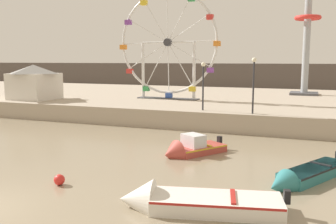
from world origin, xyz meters
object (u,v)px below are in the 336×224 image
object	(u,v)px
motorboat_faded_red	(188,149)
motorboat_teal_painted	(304,176)
promenade_lamp_near	(203,78)
promenade_lamp_far	(254,77)
mooring_buoy_orange	(59,180)
motorboat_white_red_stripe	(185,202)
ferris_wheel_white_frame	(168,45)
drop_tower_steel_tower	(307,37)
carnival_booth_white_ticket	(34,81)

from	to	relation	value
motorboat_faded_red	motorboat_teal_painted	bearing A→B (deg)	100.06
motorboat_faded_red	promenade_lamp_near	xyz separation A→B (m)	(-1.33, 7.49, 3.37)
promenade_lamp_far	mooring_buoy_orange	world-z (taller)	promenade_lamp_far
motorboat_white_red_stripe	motorboat_teal_painted	distance (m)	5.79
ferris_wheel_white_frame	promenade_lamp_far	world-z (taller)	ferris_wheel_white_frame
ferris_wheel_white_frame	promenade_lamp_far	bearing A→B (deg)	-37.99
motorboat_faded_red	ferris_wheel_white_frame	bearing A→B (deg)	-121.53
ferris_wheel_white_frame	drop_tower_steel_tower	size ratio (longest dim) A/B	0.78
motorboat_white_red_stripe	ferris_wheel_white_frame	size ratio (longest dim) A/B	0.57
ferris_wheel_white_frame	drop_tower_steel_tower	xyz separation A→B (m)	(11.83, 9.10, 0.94)
carnival_booth_white_ticket	promenade_lamp_far	distance (m)	20.43
ferris_wheel_white_frame	carnival_booth_white_ticket	size ratio (longest dim) A/B	2.29
ferris_wheel_white_frame	mooring_buoy_orange	size ratio (longest dim) A/B	22.58
motorboat_white_red_stripe	promenade_lamp_near	distance (m)	15.28
motorboat_white_red_stripe	carnival_booth_white_ticket	size ratio (longest dim) A/B	1.31
motorboat_white_red_stripe	motorboat_teal_painted	xyz separation A→B (m)	(3.67, 4.48, -0.02)
drop_tower_steel_tower	carnival_booth_white_ticket	bearing A→B (deg)	-149.41
motorboat_faded_red	promenade_lamp_near	bearing A→B (deg)	-136.48
promenade_lamp_near	motorboat_teal_painted	bearing A→B (deg)	-54.48
promenade_lamp_near	mooring_buoy_orange	world-z (taller)	promenade_lamp_near
motorboat_white_red_stripe	promenade_lamp_far	bearing A→B (deg)	-103.46
mooring_buoy_orange	motorboat_white_red_stripe	bearing A→B (deg)	-5.69
motorboat_teal_painted	drop_tower_steel_tower	xyz separation A→B (m)	(-0.52, 25.62, 7.04)
motorboat_faded_red	mooring_buoy_orange	xyz separation A→B (m)	(-3.37, -6.45, -0.08)
motorboat_white_red_stripe	motorboat_faded_red	bearing A→B (deg)	-85.86
motorboat_faded_red	mooring_buoy_orange	bearing A→B (deg)	5.85
promenade_lamp_far	mooring_buoy_orange	distance (m)	15.14
carnival_booth_white_ticket	mooring_buoy_orange	distance (m)	21.71
promenade_lamp_near	promenade_lamp_far	size ratio (longest dim) A/B	0.91
carnival_booth_white_ticket	promenade_lamp_near	size ratio (longest dim) A/B	1.25
motorboat_teal_painted	carnival_booth_white_ticket	world-z (taller)	carnival_booth_white_ticket
drop_tower_steel_tower	promenade_lamp_far	xyz separation A→B (m)	(-3.01, -16.00, -3.45)
motorboat_faded_red	carnival_booth_white_ticket	bearing A→B (deg)	-83.96
carnival_booth_white_ticket	ferris_wheel_white_frame	bearing A→B (deg)	25.00
motorboat_teal_painted	promenade_lamp_far	xyz separation A→B (m)	(-3.52, 9.63, 3.60)
motorboat_white_red_stripe	promenade_lamp_near	xyz separation A→B (m)	(-3.47, 14.49, 3.39)
motorboat_white_red_stripe	carnival_booth_white_ticket	distance (m)	26.08
motorboat_faded_red	drop_tower_steel_tower	xyz separation A→B (m)	(5.29, 23.11, 7.01)
motorboat_teal_painted	promenade_lamp_far	world-z (taller)	promenade_lamp_far
promenade_lamp_near	promenade_lamp_far	distance (m)	3.64
carnival_booth_white_ticket	promenade_lamp_far	bearing A→B (deg)	-3.42
motorboat_faded_red	motorboat_white_red_stripe	bearing A→B (deg)	50.46
drop_tower_steel_tower	promenade_lamp_near	size ratio (longest dim) A/B	3.68
motorboat_teal_painted	carnival_booth_white_ticket	xyz separation A→B (m)	(-23.82, 11.85, 2.76)
drop_tower_steel_tower	promenade_lamp_far	size ratio (longest dim) A/B	3.36
motorboat_white_red_stripe	mooring_buoy_orange	xyz separation A→B (m)	(-5.51, 0.55, -0.06)
mooring_buoy_orange	ferris_wheel_white_frame	bearing A→B (deg)	98.81
drop_tower_steel_tower	carnival_booth_white_ticket	xyz separation A→B (m)	(-23.30, -13.77, -4.29)
drop_tower_steel_tower	motorboat_teal_painted	bearing A→B (deg)	-88.85
ferris_wheel_white_frame	carnival_booth_white_ticket	world-z (taller)	ferris_wheel_white_frame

